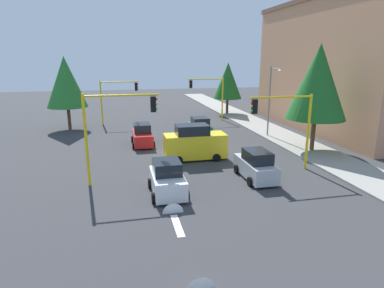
{
  "coord_description": "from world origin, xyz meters",
  "views": [
    {
      "loc": [
        26.33,
        -5.37,
        7.74
      ],
      "look_at": [
        1.85,
        0.02,
        1.2
      ],
      "focal_mm": 30.75,
      "sensor_mm": 36.0,
      "label": 1
    }
  ],
  "objects_px": {
    "traffic_signal_near_right": "(115,121)",
    "tree_opposite_side": "(66,82)",
    "car_green": "(200,128)",
    "car_red": "(142,135)",
    "traffic_signal_far_right": "(117,93)",
    "car_white": "(167,179)",
    "tree_roadside_near": "(318,82)",
    "delivery_van_yellow": "(195,143)",
    "tree_roadside_far": "(228,81)",
    "car_silver": "(256,166)",
    "traffic_signal_far_left": "(209,91)",
    "traffic_signal_near_left": "(285,118)",
    "street_lamp_curbside": "(271,94)"
  },
  "relations": [
    {
      "from": "car_white",
      "to": "car_silver",
      "type": "height_order",
      "value": "same"
    },
    {
      "from": "tree_roadside_near",
      "to": "traffic_signal_near_right",
      "type": "bearing_deg",
      "value": -76.13
    },
    {
      "from": "traffic_signal_far_left",
      "to": "traffic_signal_far_right",
      "type": "height_order",
      "value": "traffic_signal_far_left"
    },
    {
      "from": "street_lamp_curbside",
      "to": "car_silver",
      "type": "height_order",
      "value": "street_lamp_curbside"
    },
    {
      "from": "traffic_signal_near_left",
      "to": "car_white",
      "type": "xyz_separation_m",
      "value": [
        2.36,
        -8.55,
        -2.92
      ]
    },
    {
      "from": "traffic_signal_near_left",
      "to": "car_silver",
      "type": "height_order",
      "value": "traffic_signal_near_left"
    },
    {
      "from": "traffic_signal_far_right",
      "to": "tree_roadside_far",
      "type": "relative_size",
      "value": 0.72
    },
    {
      "from": "traffic_signal_far_right",
      "to": "street_lamp_curbside",
      "type": "bearing_deg",
      "value": 54.97
    },
    {
      "from": "delivery_van_yellow",
      "to": "car_red",
      "type": "xyz_separation_m",
      "value": [
        -5.32,
        -3.7,
        -0.39
      ]
    },
    {
      "from": "traffic_signal_near_left",
      "to": "tree_roadside_near",
      "type": "bearing_deg",
      "value": 129.51
    },
    {
      "from": "street_lamp_curbside",
      "to": "tree_roadside_near",
      "type": "height_order",
      "value": "tree_roadside_near"
    },
    {
      "from": "traffic_signal_far_left",
      "to": "delivery_van_yellow",
      "type": "relative_size",
      "value": 1.12
    },
    {
      "from": "traffic_signal_far_right",
      "to": "car_white",
      "type": "distance_m",
      "value": 22.7
    },
    {
      "from": "traffic_signal_near_left",
      "to": "traffic_signal_far_right",
      "type": "relative_size",
      "value": 1.03
    },
    {
      "from": "traffic_signal_far_right",
      "to": "car_green",
      "type": "xyz_separation_m",
      "value": [
        8.35,
        8.09,
        -2.81
      ]
    },
    {
      "from": "traffic_signal_far_right",
      "to": "car_green",
      "type": "relative_size",
      "value": 1.37
    },
    {
      "from": "tree_roadside_far",
      "to": "car_silver",
      "type": "relative_size",
      "value": 1.81
    },
    {
      "from": "car_white",
      "to": "traffic_signal_far_left",
      "type": "bearing_deg",
      "value": 159.08
    },
    {
      "from": "tree_opposite_side",
      "to": "tree_roadside_near",
      "type": "distance_m",
      "value": 25.66
    },
    {
      "from": "car_white",
      "to": "car_green",
      "type": "height_order",
      "value": "same"
    },
    {
      "from": "delivery_van_yellow",
      "to": "car_silver",
      "type": "xyz_separation_m",
      "value": [
        5.17,
        2.96,
        -0.39
      ]
    },
    {
      "from": "traffic_signal_far_left",
      "to": "car_silver",
      "type": "distance_m",
      "value": 21.51
    },
    {
      "from": "traffic_signal_near_right",
      "to": "tree_opposite_side",
      "type": "height_order",
      "value": "tree_opposite_side"
    },
    {
      "from": "delivery_van_yellow",
      "to": "traffic_signal_near_right",
      "type": "bearing_deg",
      "value": -55.86
    },
    {
      "from": "car_white",
      "to": "car_red",
      "type": "xyz_separation_m",
      "value": [
        -11.68,
        -0.61,
        0.0
      ]
    },
    {
      "from": "car_red",
      "to": "street_lamp_curbside",
      "type": "bearing_deg",
      "value": 91.32
    },
    {
      "from": "car_white",
      "to": "car_red",
      "type": "distance_m",
      "value": 11.7
    },
    {
      "from": "traffic_signal_near_right",
      "to": "tree_opposite_side",
      "type": "distance_m",
      "value": 18.8
    },
    {
      "from": "delivery_van_yellow",
      "to": "car_white",
      "type": "bearing_deg",
      "value": -25.92
    },
    {
      "from": "delivery_van_yellow",
      "to": "tree_opposite_side",
      "type": "bearing_deg",
      "value": -141.35
    },
    {
      "from": "traffic_signal_far_right",
      "to": "traffic_signal_near_right",
      "type": "bearing_deg",
      "value": -0.24
    },
    {
      "from": "tree_opposite_side",
      "to": "car_white",
      "type": "xyz_separation_m",
      "value": [
        20.36,
        8.1,
        -4.35
      ]
    },
    {
      "from": "traffic_signal_far_left",
      "to": "car_red",
      "type": "bearing_deg",
      "value": -40.61
    },
    {
      "from": "traffic_signal_near_right",
      "to": "street_lamp_curbside",
      "type": "distance_m",
      "value": 17.74
    },
    {
      "from": "tree_opposite_side",
      "to": "car_green",
      "type": "bearing_deg",
      "value": 64.74
    },
    {
      "from": "traffic_signal_near_left",
      "to": "car_red",
      "type": "height_order",
      "value": "traffic_signal_near_left"
    },
    {
      "from": "tree_roadside_near",
      "to": "car_white",
      "type": "bearing_deg",
      "value": -64.6
    },
    {
      "from": "tree_roadside_far",
      "to": "car_silver",
      "type": "height_order",
      "value": "tree_roadside_far"
    },
    {
      "from": "tree_roadside_near",
      "to": "car_white",
      "type": "relative_size",
      "value": 2.47
    },
    {
      "from": "traffic_signal_far_right",
      "to": "tree_roadside_far",
      "type": "distance_m",
      "value": 15.67
    },
    {
      "from": "street_lamp_curbside",
      "to": "delivery_van_yellow",
      "type": "xyz_separation_m",
      "value": [
        5.61,
        -9.01,
        -3.07
      ]
    },
    {
      "from": "street_lamp_curbside",
      "to": "car_green",
      "type": "xyz_separation_m",
      "value": [
        -2.03,
        -6.73,
        -3.45
      ]
    },
    {
      "from": "tree_opposite_side",
      "to": "car_white",
      "type": "height_order",
      "value": "tree_opposite_side"
    },
    {
      "from": "tree_roadside_near",
      "to": "traffic_signal_far_right",
      "type": "bearing_deg",
      "value": -134.78
    },
    {
      "from": "car_green",
      "to": "car_red",
      "type": "relative_size",
      "value": 0.97
    },
    {
      "from": "traffic_signal_far_right",
      "to": "tree_opposite_side",
      "type": "distance_m",
      "value": 5.94
    },
    {
      "from": "street_lamp_curbside",
      "to": "delivery_van_yellow",
      "type": "height_order",
      "value": "street_lamp_curbside"
    },
    {
      "from": "traffic_signal_far_right",
      "to": "car_white",
      "type": "height_order",
      "value": "traffic_signal_far_right"
    },
    {
      "from": "car_green",
      "to": "car_red",
      "type": "height_order",
      "value": "same"
    },
    {
      "from": "tree_opposite_side",
      "to": "tree_roadside_far",
      "type": "bearing_deg",
      "value": 106.31
    }
  ]
}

